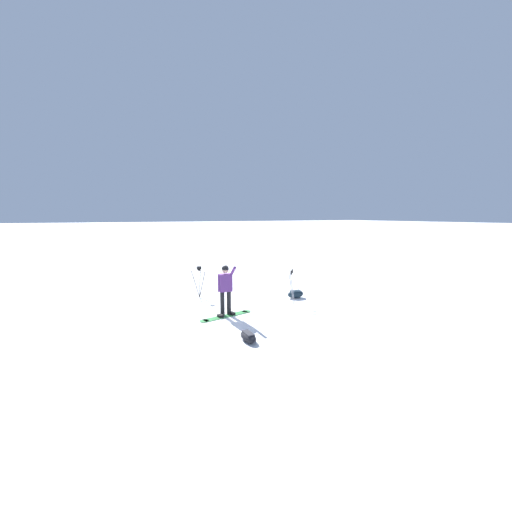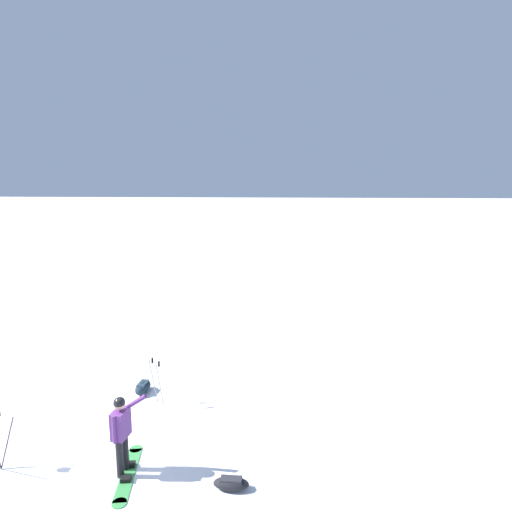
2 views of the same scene
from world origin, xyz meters
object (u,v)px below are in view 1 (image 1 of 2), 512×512
snowboard (226,316)px  gear_bag_large (296,294)px  snowboarder (225,285)px  camera_tripod (199,275)px  gear_bag_small (248,337)px  ski_poles (292,282)px

snowboard → gear_bag_large: size_ratio=2.69×
gear_bag_large → snowboarder: bearing=103.2°
camera_tripod → gear_bag_small: size_ratio=1.81×
gear_bag_small → ski_poles: 3.85m
gear_bag_small → ski_poles: bearing=-50.6°
snowboard → ski_poles: bearing=-84.4°
snowboarder → camera_tripod: snowboarder is taller
snowboarder → ski_poles: 2.67m
gear_bag_large → ski_poles: size_ratio=0.55×
snowboard → gear_bag_large: (0.86, -3.28, 0.14)m
snowboarder → camera_tripod: (2.57, 0.10, -0.10)m
snowboarder → camera_tripod: size_ratio=1.34×
camera_tripod → gear_bag_small: bearing=178.1°
gear_bag_large → ski_poles: ski_poles is taller
camera_tripod → gear_bag_small: camera_tripod is taller
camera_tripod → snowboard: bearing=-178.4°
snowboard → gear_bag_small: gear_bag_small is taller
gear_bag_large → camera_tripod: size_ratio=0.55×
snowboarder → gear_bag_large: bearing=-76.8°
snowboarder → snowboard: bearing=165.5°
snowboard → gear_bag_small: size_ratio=2.67×
snowboard → ski_poles: size_ratio=1.47×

